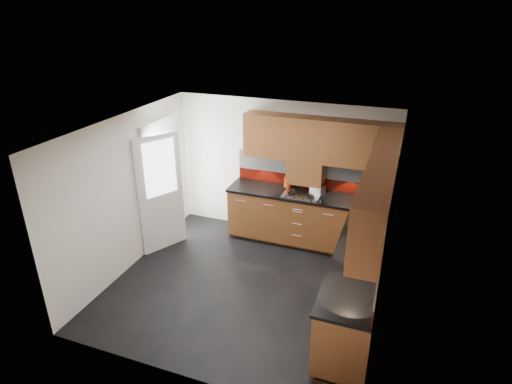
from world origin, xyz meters
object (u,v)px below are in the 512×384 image
at_px(gas_hob, 302,193).
at_px(food_processor, 374,207).
at_px(utensil_pot, 288,181).
at_px(toaster, 318,189).

relative_size(gas_hob, food_processor, 1.90).
height_order(utensil_pot, food_processor, utensil_pot).
bearing_deg(utensil_pot, toaster, -12.16).
xyz_separation_m(utensil_pot, toaster, (0.55, -0.12, -0.02)).
xyz_separation_m(toaster, food_processor, (0.95, -0.50, 0.06)).
relative_size(gas_hob, toaster, 2.26).
bearing_deg(food_processor, toaster, 152.55).
bearing_deg(utensil_pot, food_processor, -22.23).
xyz_separation_m(gas_hob, utensil_pot, (-0.32, 0.22, 0.09)).
xyz_separation_m(gas_hob, food_processor, (1.19, -0.39, 0.13)).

